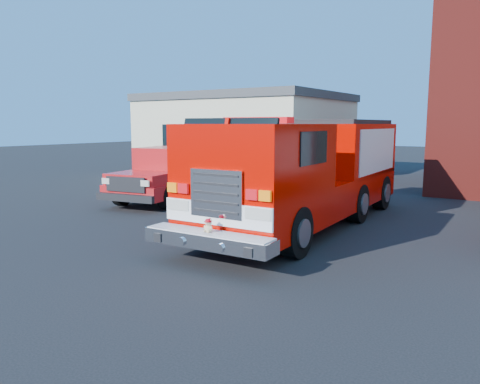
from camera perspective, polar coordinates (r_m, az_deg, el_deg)
The scene contains 4 objects.
ground at distance 11.14m, azimuth 3.43°, elevation -5.88°, with size 100.00×100.00×0.00m, color black.
side_building at distance 26.59m, azimuth 0.77°, elevation 7.19°, with size 10.20×8.20×4.35m.
fire_engine at distance 12.74m, azimuth 8.40°, elevation 2.63°, with size 2.92×9.40×2.87m.
pickup_truck at distance 17.15m, azimuth -8.02°, elevation 2.11°, with size 3.01×6.07×1.90m.
Camera 1 is at (5.41, -9.35, 2.73)m, focal length 35.00 mm.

